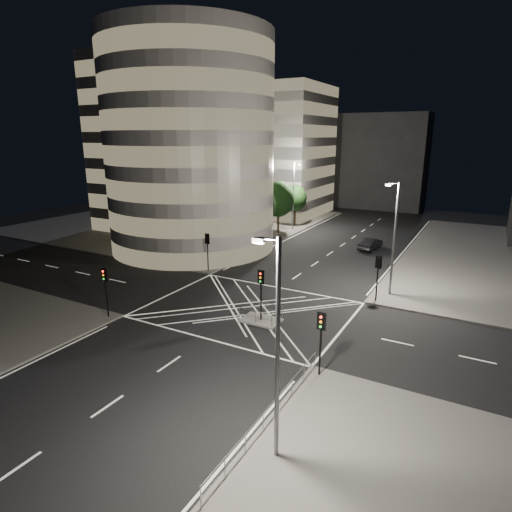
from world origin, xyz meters
The scene contains 24 objects.
ground centered at (0.00, 0.00, 0.00)m, with size 120.00×120.00×0.00m, color black.
sidewalk_far_left centered at (-29.00, 27.00, 0.07)m, with size 42.00×42.00×0.15m, color #585652.
central_island centered at (2.00, -1.50, 0.07)m, with size 3.00×2.00×0.15m, color slate.
office_tower_curved centered at (-20.74, 18.74, 12.65)m, with size 30.00×29.00×27.20m.
office_block_rear centered at (-22.00, 42.00, 11.15)m, with size 24.00×16.00×22.00m, color gray.
building_far_end centered at (-4.00, 58.00, 9.00)m, with size 18.00×8.00×18.00m, color black.
tree_a centered at (-10.50, 9.00, 4.32)m, with size 4.57×4.57×6.80m.
tree_b centered at (-10.50, 15.00, 4.60)m, with size 4.11×4.11×6.82m.
tree_c centered at (-10.50, 21.00, 4.83)m, with size 4.66×4.66×7.37m.
tree_d centered at (-10.50, 27.00, 5.06)m, with size 4.52×4.52×7.52m.
tree_e centered at (-10.50, 33.00, 4.46)m, with size 3.59×3.59×6.39m.
traffic_signal_fl centered at (-8.80, 6.80, 2.91)m, with size 0.55×0.22×4.00m.
traffic_signal_nl centered at (-8.80, -6.80, 2.91)m, with size 0.55×0.22×4.00m.
traffic_signal_fr centered at (8.80, 6.80, 2.91)m, with size 0.55×0.22×4.00m.
traffic_signal_nr centered at (8.80, -6.80, 2.91)m, with size 0.55×0.22×4.00m.
traffic_signal_island centered at (2.00, -1.50, 2.91)m, with size 0.55×0.22×4.00m.
street_lamp_left_near centered at (-9.44, 12.00, 5.54)m, with size 1.25×0.25×10.00m.
street_lamp_left_far centered at (-9.44, 30.00, 5.54)m, with size 1.25×0.25×10.00m.
street_lamp_right_far centered at (9.44, 9.00, 5.54)m, with size 1.25×0.25×10.00m.
street_lamp_right_near centered at (9.44, -14.00, 5.54)m, with size 1.25×0.25×10.00m.
railing_near_right centered at (8.30, -12.15, 0.70)m, with size 0.06×11.70×1.10m, color slate.
railing_island_south centered at (2.00, -2.40, 0.70)m, with size 2.80×0.06×1.10m, color slate.
railing_island_north centered at (2.00, -0.60, 0.70)m, with size 2.80×0.06×1.10m, color slate.
sedan centered at (3.79, 24.31, 0.75)m, with size 1.59×4.55×1.50m, color black.
Camera 1 is at (16.45, -28.42, 13.87)m, focal length 30.00 mm.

